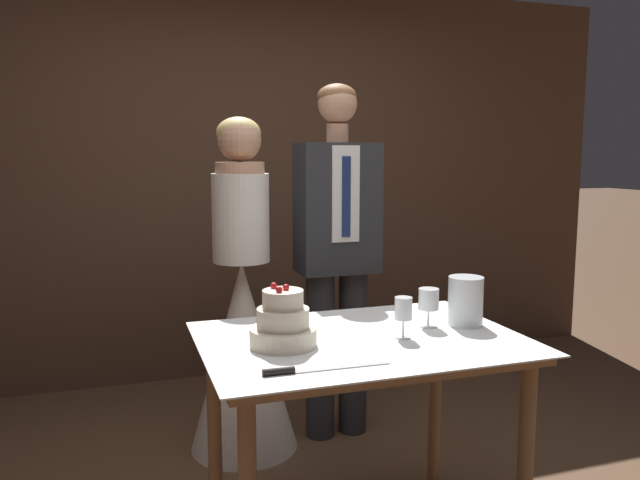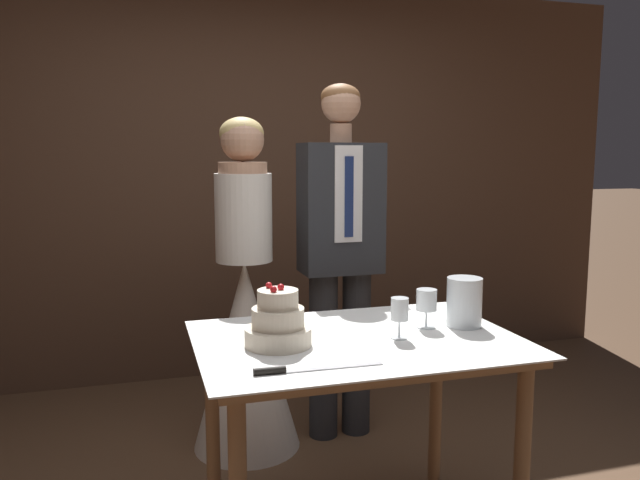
{
  "view_description": "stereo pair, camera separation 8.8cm",
  "coord_description": "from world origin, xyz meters",
  "px_view_note": "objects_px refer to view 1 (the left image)",
  "views": [
    {
      "loc": [
        -0.78,
        -2.08,
        1.49
      ],
      "look_at": [
        0.06,
        0.44,
        1.12
      ],
      "focal_mm": 35.0,
      "sensor_mm": 36.0,
      "label": 1
    },
    {
      "loc": [
        -0.7,
        -2.11,
        1.49
      ],
      "look_at": [
        0.06,
        0.44,
        1.12
      ],
      "focal_mm": 35.0,
      "sensor_mm": 36.0,
      "label": 2
    }
  ],
  "objects_px": {
    "bride": "(243,330)",
    "groom": "(337,246)",
    "wine_glass_middle": "(403,310)",
    "cake_knife": "(302,370)",
    "cake_table": "(361,366)",
    "tiered_cake": "(283,324)",
    "wine_glass_near": "(429,300)",
    "hurricane_candle": "(465,302)"
  },
  "relations": [
    {
      "from": "bride",
      "to": "groom",
      "type": "xyz_separation_m",
      "value": [
        0.5,
        -0.0,
        0.4
      ]
    },
    {
      "from": "wine_glass_middle",
      "to": "bride",
      "type": "xyz_separation_m",
      "value": [
        -0.4,
        1.0,
        -0.31
      ]
    },
    {
      "from": "cake_table",
      "to": "wine_glass_near",
      "type": "relative_size",
      "value": 7.73
    },
    {
      "from": "wine_glass_near",
      "to": "wine_glass_middle",
      "type": "bearing_deg",
      "value": -147.02
    },
    {
      "from": "tiered_cake",
      "to": "hurricane_candle",
      "type": "relative_size",
      "value": 1.23
    },
    {
      "from": "cake_table",
      "to": "hurricane_candle",
      "type": "bearing_deg",
      "value": 4.73
    },
    {
      "from": "tiered_cake",
      "to": "hurricane_candle",
      "type": "xyz_separation_m",
      "value": [
        0.75,
        0.04,
        0.01
      ]
    },
    {
      "from": "wine_glass_near",
      "to": "bride",
      "type": "xyz_separation_m",
      "value": [
        -0.55,
        0.89,
        -0.31
      ]
    },
    {
      "from": "tiered_cake",
      "to": "bride",
      "type": "xyz_separation_m",
      "value": [
        0.04,
        0.95,
        -0.29
      ]
    },
    {
      "from": "hurricane_candle",
      "to": "cake_table",
      "type": "bearing_deg",
      "value": -175.27
    },
    {
      "from": "wine_glass_middle",
      "to": "bride",
      "type": "distance_m",
      "value": 1.12
    },
    {
      "from": "tiered_cake",
      "to": "groom",
      "type": "height_order",
      "value": "groom"
    },
    {
      "from": "wine_glass_middle",
      "to": "groom",
      "type": "bearing_deg",
      "value": 83.98
    },
    {
      "from": "hurricane_candle",
      "to": "groom",
      "type": "xyz_separation_m",
      "value": [
        -0.2,
        0.91,
        0.11
      ]
    },
    {
      "from": "cake_table",
      "to": "hurricane_candle",
      "type": "height_order",
      "value": "hurricane_candle"
    },
    {
      "from": "bride",
      "to": "groom",
      "type": "height_order",
      "value": "groom"
    },
    {
      "from": "wine_glass_near",
      "to": "wine_glass_middle",
      "type": "height_order",
      "value": "same"
    },
    {
      "from": "tiered_cake",
      "to": "bride",
      "type": "relative_size",
      "value": 0.14
    },
    {
      "from": "wine_glass_near",
      "to": "bride",
      "type": "relative_size",
      "value": 0.09
    },
    {
      "from": "tiered_cake",
      "to": "groom",
      "type": "relative_size",
      "value": 0.13
    },
    {
      "from": "bride",
      "to": "groom",
      "type": "bearing_deg",
      "value": -0.07
    },
    {
      "from": "wine_glass_near",
      "to": "groom",
      "type": "distance_m",
      "value": 0.9
    },
    {
      "from": "cake_table",
      "to": "bride",
      "type": "xyz_separation_m",
      "value": [
        -0.25,
        0.95,
        -0.1
      ]
    },
    {
      "from": "cake_table",
      "to": "wine_glass_middle",
      "type": "height_order",
      "value": "wine_glass_middle"
    },
    {
      "from": "groom",
      "to": "hurricane_candle",
      "type": "bearing_deg",
      "value": -77.37
    },
    {
      "from": "cake_knife",
      "to": "hurricane_candle",
      "type": "height_order",
      "value": "hurricane_candle"
    },
    {
      "from": "tiered_cake",
      "to": "cake_table",
      "type": "bearing_deg",
      "value": 0.52
    },
    {
      "from": "tiered_cake",
      "to": "hurricane_candle",
      "type": "distance_m",
      "value": 0.75
    },
    {
      "from": "cake_knife",
      "to": "groom",
      "type": "relative_size",
      "value": 0.23
    },
    {
      "from": "cake_knife",
      "to": "wine_glass_near",
      "type": "bearing_deg",
      "value": 30.15
    },
    {
      "from": "wine_glass_middle",
      "to": "bride",
      "type": "relative_size",
      "value": 0.09
    },
    {
      "from": "hurricane_candle",
      "to": "groom",
      "type": "relative_size",
      "value": 0.1
    },
    {
      "from": "tiered_cake",
      "to": "hurricane_candle",
      "type": "bearing_deg",
      "value": 3.07
    },
    {
      "from": "cake_knife",
      "to": "groom",
      "type": "bearing_deg",
      "value": 67.03
    },
    {
      "from": "bride",
      "to": "cake_table",
      "type": "bearing_deg",
      "value": -75.19
    },
    {
      "from": "cake_knife",
      "to": "wine_glass_near",
      "type": "distance_m",
      "value": 0.7
    },
    {
      "from": "tiered_cake",
      "to": "wine_glass_near",
      "type": "xyz_separation_m",
      "value": [
        0.6,
        0.06,
        0.03
      ]
    },
    {
      "from": "cake_knife",
      "to": "wine_glass_middle",
      "type": "bearing_deg",
      "value": 28.56
    },
    {
      "from": "cake_table",
      "to": "wine_glass_middle",
      "type": "relative_size",
      "value": 7.73
    },
    {
      "from": "cake_table",
      "to": "tiered_cake",
      "type": "relative_size",
      "value": 4.97
    },
    {
      "from": "wine_glass_near",
      "to": "groom",
      "type": "relative_size",
      "value": 0.08
    },
    {
      "from": "groom",
      "to": "wine_glass_near",
      "type": "bearing_deg",
      "value": -86.63
    }
  ]
}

